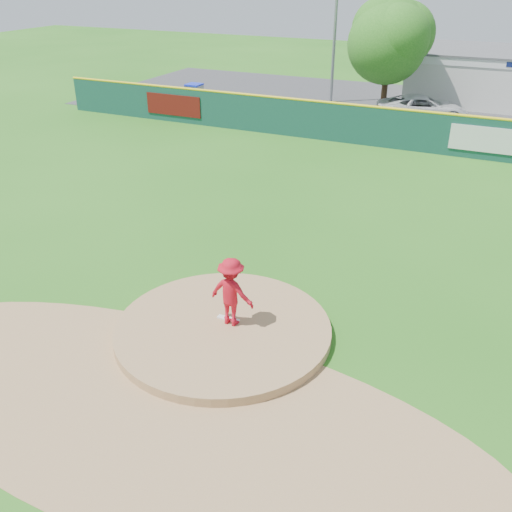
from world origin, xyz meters
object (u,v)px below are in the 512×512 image
at_px(van, 422,108).
at_px(deciduous_tree, 390,37).
at_px(playground_slide, 194,95).
at_px(light_pole_left, 336,5).
at_px(pitcher, 231,292).

distance_m(van, deciduous_tree, 4.58).
distance_m(playground_slide, light_pole_left, 10.63).
bearing_deg(deciduous_tree, pitcher, -85.04).
relative_size(pitcher, deciduous_tree, 0.25).
xyz_separation_m(pitcher, playground_slide, (-13.80, 21.65, -0.42)).
height_order(pitcher, playground_slide, pitcher).
xyz_separation_m(pitcher, deciduous_tree, (-2.15, 24.78, 3.39)).
bearing_deg(light_pole_left, playground_slide, -146.14).
xyz_separation_m(pitcher, light_pole_left, (-6.15, 26.78, 4.89)).
bearing_deg(deciduous_tree, playground_slide, -164.95).
relative_size(pitcher, van, 0.35).
distance_m(pitcher, deciduous_tree, 25.10).
xyz_separation_m(playground_slide, deciduous_tree, (11.65, 3.13, 3.81)).
bearing_deg(van, light_pole_left, 46.42).
bearing_deg(playground_slide, light_pole_left, 33.86).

